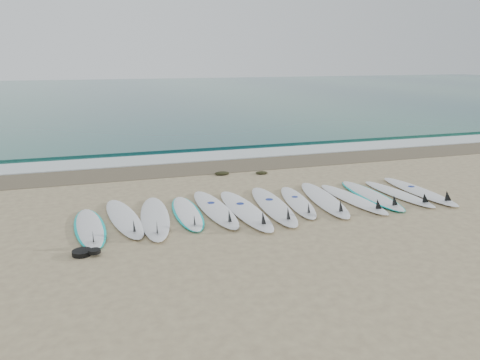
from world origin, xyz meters
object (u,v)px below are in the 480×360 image
object	(u,v)px
surfboard_12	(420,191)
leash_coil	(85,252)
surfboard_0	(90,228)
surfboard_6	(274,206)

from	to	relation	value
surfboard_12	leash_coil	bearing A→B (deg)	-170.46
surfboard_0	surfboard_12	size ratio (longest dim) A/B	0.90
surfboard_0	surfboard_6	world-z (taller)	surfboard_6
surfboard_0	surfboard_12	distance (m)	7.51
surfboard_0	surfboard_12	xyz separation A→B (m)	(7.51, 0.12, 0.01)
leash_coil	surfboard_12	bearing A→B (deg)	9.67
surfboard_0	surfboard_12	world-z (taller)	surfboard_12
surfboard_6	surfboard_12	distance (m)	3.73
surfboard_0	leash_coil	xyz separation A→B (m)	(-0.09, -1.18, 0.00)
surfboard_12	leash_coil	xyz separation A→B (m)	(-7.60, -1.29, -0.01)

